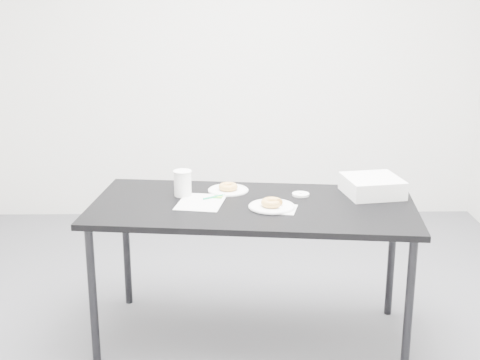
{
  "coord_description": "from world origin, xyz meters",
  "views": [
    {
      "loc": [
        -0.06,
        -3.35,
        1.86
      ],
      "look_at": [
        0.02,
        0.02,
        0.87
      ],
      "focal_mm": 50.0,
      "sensor_mm": 36.0,
      "label": 1
    }
  ],
  "objects_px": {
    "plate_far": "(228,190)",
    "pen": "(214,197)",
    "bakery_box": "(372,186)",
    "donut_near": "(272,203)",
    "scorecard": "(201,202)",
    "donut_far": "(228,187)",
    "plate_near": "(272,207)",
    "table": "(253,215)",
    "coffee_cup": "(183,183)"
  },
  "relations": [
    {
      "from": "scorecard",
      "to": "pen",
      "type": "bearing_deg",
      "value": 57.12
    },
    {
      "from": "plate_far",
      "to": "plate_near",
      "type": "bearing_deg",
      "value": -53.29
    },
    {
      "from": "bakery_box",
      "to": "pen",
      "type": "bearing_deg",
      "value": 173.55
    },
    {
      "from": "table",
      "to": "pen",
      "type": "distance_m",
      "value": 0.24
    },
    {
      "from": "plate_near",
      "to": "bakery_box",
      "type": "height_order",
      "value": "bakery_box"
    },
    {
      "from": "plate_near",
      "to": "plate_far",
      "type": "height_order",
      "value": "plate_near"
    },
    {
      "from": "bakery_box",
      "to": "donut_far",
      "type": "bearing_deg",
      "value": 164.38
    },
    {
      "from": "pen",
      "to": "plate_near",
      "type": "bearing_deg",
      "value": -61.97
    },
    {
      "from": "scorecard",
      "to": "coffee_cup",
      "type": "height_order",
      "value": "coffee_cup"
    },
    {
      "from": "donut_near",
      "to": "scorecard",
      "type": "bearing_deg",
      "value": 165.39
    },
    {
      "from": "plate_near",
      "to": "donut_far",
      "type": "relative_size",
      "value": 2.27
    },
    {
      "from": "table",
      "to": "coffee_cup",
      "type": "distance_m",
      "value": 0.42
    },
    {
      "from": "donut_far",
      "to": "coffee_cup",
      "type": "bearing_deg",
      "value": -161.81
    },
    {
      "from": "table",
      "to": "pen",
      "type": "xyz_separation_m",
      "value": [
        -0.2,
        0.11,
        0.06
      ]
    },
    {
      "from": "pen",
      "to": "donut_far",
      "type": "bearing_deg",
      "value": 27.13
    },
    {
      "from": "plate_far",
      "to": "coffee_cup",
      "type": "relative_size",
      "value": 1.6
    },
    {
      "from": "coffee_cup",
      "to": "plate_near",
      "type": "bearing_deg",
      "value": -24.94
    },
    {
      "from": "pen",
      "to": "plate_near",
      "type": "relative_size",
      "value": 0.57
    },
    {
      "from": "plate_near",
      "to": "donut_near",
      "type": "distance_m",
      "value": 0.02
    },
    {
      "from": "plate_far",
      "to": "scorecard",
      "type": "bearing_deg",
      "value": -125.58
    },
    {
      "from": "donut_near",
      "to": "donut_far",
      "type": "xyz_separation_m",
      "value": [
        -0.22,
        0.3,
        -0.0
      ]
    },
    {
      "from": "table",
      "to": "bakery_box",
      "type": "bearing_deg",
      "value": 19.49
    },
    {
      "from": "scorecard",
      "to": "plate_far",
      "type": "relative_size",
      "value": 1.3
    },
    {
      "from": "plate_near",
      "to": "coffee_cup",
      "type": "relative_size",
      "value": 1.71
    },
    {
      "from": "pen",
      "to": "bakery_box",
      "type": "distance_m",
      "value": 0.86
    },
    {
      "from": "pen",
      "to": "coffee_cup",
      "type": "height_order",
      "value": "coffee_cup"
    },
    {
      "from": "pen",
      "to": "plate_far",
      "type": "bearing_deg",
      "value": 27.13
    },
    {
      "from": "table",
      "to": "scorecard",
      "type": "distance_m",
      "value": 0.28
    },
    {
      "from": "plate_far",
      "to": "bakery_box",
      "type": "bearing_deg",
      "value": -6.15
    },
    {
      "from": "pen",
      "to": "table",
      "type": "bearing_deg",
      "value": -59.89
    },
    {
      "from": "scorecard",
      "to": "donut_far",
      "type": "xyz_separation_m",
      "value": [
        0.14,
        0.2,
        0.02
      ]
    },
    {
      "from": "scorecard",
      "to": "plate_near",
      "type": "height_order",
      "value": "plate_near"
    },
    {
      "from": "coffee_cup",
      "to": "pen",
      "type": "bearing_deg",
      "value": -16.11
    },
    {
      "from": "plate_near",
      "to": "scorecard",
      "type": "bearing_deg",
      "value": 165.39
    },
    {
      "from": "donut_far",
      "to": "coffee_cup",
      "type": "relative_size",
      "value": 0.75
    },
    {
      "from": "plate_near",
      "to": "bakery_box",
      "type": "relative_size",
      "value": 0.83
    },
    {
      "from": "donut_far",
      "to": "donut_near",
      "type": "bearing_deg",
      "value": -53.29
    },
    {
      "from": "pen",
      "to": "plate_near",
      "type": "height_order",
      "value": "pen"
    },
    {
      "from": "table",
      "to": "pen",
      "type": "height_order",
      "value": "pen"
    },
    {
      "from": "bakery_box",
      "to": "plate_far",
      "type": "bearing_deg",
      "value": 164.38
    },
    {
      "from": "donut_far",
      "to": "bakery_box",
      "type": "relative_size",
      "value": 0.36
    },
    {
      "from": "donut_near",
      "to": "donut_far",
      "type": "relative_size",
      "value": 1.07
    },
    {
      "from": "pen",
      "to": "donut_far",
      "type": "height_order",
      "value": "donut_far"
    },
    {
      "from": "donut_near",
      "to": "coffee_cup",
      "type": "distance_m",
      "value": 0.52
    },
    {
      "from": "plate_near",
      "to": "coffee_cup",
      "type": "height_order",
      "value": "coffee_cup"
    },
    {
      "from": "pen",
      "to": "donut_far",
      "type": "distance_m",
      "value": 0.15
    },
    {
      "from": "plate_near",
      "to": "bakery_box",
      "type": "xyz_separation_m",
      "value": [
        0.56,
        0.21,
        0.04
      ]
    },
    {
      "from": "plate_far",
      "to": "pen",
      "type": "bearing_deg",
      "value": -120.37
    },
    {
      "from": "coffee_cup",
      "to": "bakery_box",
      "type": "height_order",
      "value": "coffee_cup"
    },
    {
      "from": "donut_near",
      "to": "coffee_cup",
      "type": "bearing_deg",
      "value": 155.06
    }
  ]
}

